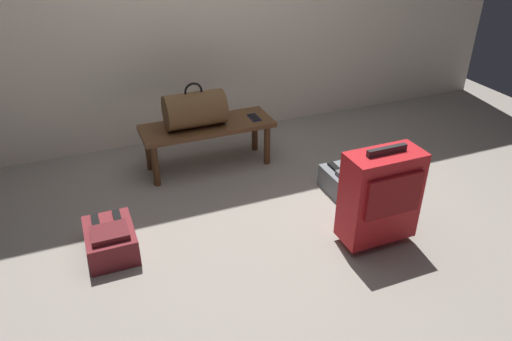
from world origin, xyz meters
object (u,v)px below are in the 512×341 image
object	(u,v)px
duffel_bag_brown	(195,109)
cell_phone	(254,117)
bench	(207,130)
suitcase_upright_red	(380,196)
backpack_maroon	(111,240)
backpack_grey	(348,183)

from	to	relation	value
duffel_bag_brown	cell_phone	world-z (taller)	duffel_bag_brown
cell_phone	duffel_bag_brown	bearing A→B (deg)	176.24
bench	suitcase_upright_red	xyz separation A→B (m)	(0.66, -1.29, 0.03)
bench	duffel_bag_brown	world-z (taller)	duffel_bag_brown
duffel_bag_brown	bench	bearing A→B (deg)	0.00
cell_phone	suitcase_upright_red	bearing A→B (deg)	-77.07
backpack_maroon	backpack_grey	xyz separation A→B (m)	(1.65, 0.03, 0.00)
cell_phone	suitcase_upright_red	world-z (taller)	suitcase_upright_red
suitcase_upright_red	backpack_maroon	xyz separation A→B (m)	(-1.51, 0.50, -0.24)
backpack_maroon	backpack_grey	world-z (taller)	same
bench	backpack_maroon	xyz separation A→B (m)	(-0.85, -0.80, -0.22)
backpack_maroon	duffel_bag_brown	bearing A→B (deg)	46.16
backpack_maroon	cell_phone	bearing A→B (deg)	32.04
duffel_bag_brown	cell_phone	xyz separation A→B (m)	(0.46, -0.03, -0.13)
suitcase_upright_red	bench	bearing A→B (deg)	117.07
backpack_grey	suitcase_upright_red	bearing A→B (deg)	-104.27
backpack_maroon	backpack_grey	size ratio (longest dim) A/B	1.00
bench	backpack_grey	bearing A→B (deg)	-43.81
duffel_bag_brown	suitcase_upright_red	bearing A→B (deg)	-59.93
suitcase_upright_red	backpack_maroon	bearing A→B (deg)	161.79
duffel_bag_brown	backpack_maroon	xyz separation A→B (m)	(-0.76, -0.80, -0.40)
bench	backpack_maroon	world-z (taller)	bench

